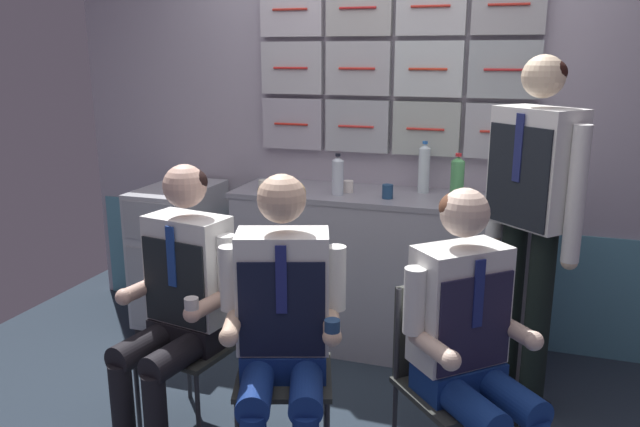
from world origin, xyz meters
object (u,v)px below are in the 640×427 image
service_trolley (180,252)px  crew_member_left (179,293)px  crew_member_center (282,319)px  coffee_cup_spare (265,184)px  crew_member_near_trolley (471,336)px  folding_chair_left (203,320)px  folding_chair_near_trolley (444,361)px  water_bottle_short (457,180)px  folding_chair_center (285,347)px  crew_member_standing (532,205)px

service_trolley → crew_member_left: crew_member_left is taller
crew_member_center → coffee_cup_spare: crew_member_center is taller
crew_member_near_trolley → folding_chair_left: bearing=172.6°
folding_chair_near_trolley → folding_chair_left: bearing=177.6°
folding_chair_near_trolley → water_bottle_short: (-0.09, 0.96, 0.58)m
folding_chair_near_trolley → crew_member_near_trolley: size_ratio=0.66×
folding_chair_center → crew_member_left: bearing=-177.7°
folding_chair_left → crew_member_left: bearing=-100.0°
folding_chair_center → coffee_cup_spare: size_ratio=11.54×
crew_member_near_trolley → crew_member_standing: crew_member_standing is taller
service_trolley → folding_chair_near_trolley: service_trolley is taller
folding_chair_left → crew_member_near_trolley: 1.28m
folding_chair_near_trolley → crew_member_standing: bearing=64.5°
service_trolley → folding_chair_left: size_ratio=1.12×
crew_member_left → crew_member_standing: bearing=26.4°
water_bottle_short → crew_member_standing: bearing=-40.5°
water_bottle_short → folding_chair_center: bearing=-119.4°
folding_chair_near_trolley → coffee_cup_spare: 1.63m
crew_member_left → water_bottle_short: crew_member_left is taller
folding_chair_center → crew_member_standing: size_ratio=0.48×
crew_member_center → water_bottle_short: (0.54, 1.19, 0.38)m
crew_member_center → crew_member_near_trolley: (0.73, 0.12, -0.02)m
crew_member_left → folding_chair_left: bearing=80.0°
service_trolley → crew_member_near_trolley: size_ratio=0.74×
crew_member_near_trolley → service_trolley: bearing=150.6°
folding_chair_center → crew_member_standing: crew_member_standing is taller
service_trolley → crew_member_left: (0.64, -1.08, 0.21)m
folding_chair_center → coffee_cup_spare: (-0.54, 1.06, 0.48)m
crew_member_left → folding_chair_center: crew_member_left is taller
crew_member_near_trolley → coffee_cup_spare: bearing=140.6°
coffee_cup_spare → service_trolley: bearing=-179.9°
folding_chair_center → water_bottle_short: size_ratio=2.99×
folding_chair_center → crew_member_standing: 1.33m
folding_chair_left → folding_chair_center: bearing=-15.9°
folding_chair_center → coffee_cup_spare: coffee_cup_spare is taller
crew_member_near_trolley → crew_member_standing: size_ratio=0.72×
service_trolley → water_bottle_short: bearing=-0.5°
folding_chair_left → crew_member_center: (0.53, -0.28, 0.20)m
folding_chair_left → crew_member_near_trolley: size_ratio=0.66×
crew_member_left → crew_member_near_trolley: crew_member_left is taller
service_trolley → crew_member_center: (1.20, -1.21, 0.21)m
crew_member_left → water_bottle_short: size_ratio=4.60×
folding_chair_near_trolley → crew_member_standing: 0.88m
service_trolley → crew_member_center: crew_member_center is taller
folding_chair_near_trolley → crew_member_near_trolley: bearing=-47.2°
crew_member_standing → coffee_cup_spare: 1.56m
folding_chair_center → crew_member_near_trolley: crew_member_near_trolley is taller
service_trolley → crew_member_near_trolley: (1.93, -1.09, 0.19)m
coffee_cup_spare → crew_member_near_trolley: bearing=-39.4°
service_trolley → folding_chair_near_trolley: bearing=-28.1°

